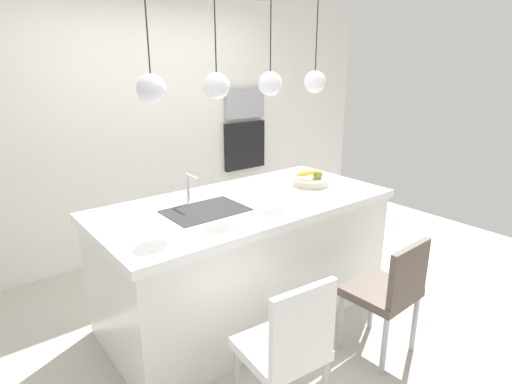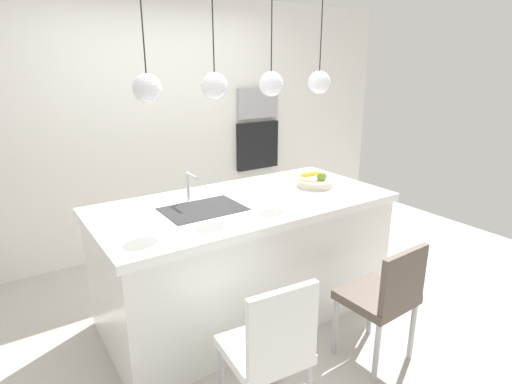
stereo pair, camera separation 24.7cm
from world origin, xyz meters
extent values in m
plane|color=#BCB7AD|center=(0.00, 0.00, 0.00)|extent=(6.60, 6.60, 0.00)
cube|color=silver|center=(0.00, 1.65, 1.30)|extent=(6.00, 0.10, 2.60)
cube|color=white|center=(0.00, 0.00, 0.44)|extent=(2.18, 1.00, 0.89)
cube|color=white|center=(0.00, 0.00, 0.92)|extent=(2.24, 1.06, 0.06)
cube|color=#2D2D30|center=(-0.35, 0.00, 0.94)|extent=(0.56, 0.40, 0.02)
cylinder|color=silver|center=(-0.35, 0.24, 1.06)|extent=(0.02, 0.02, 0.22)
cylinder|color=silver|center=(-0.35, 0.16, 1.16)|extent=(0.02, 0.16, 0.02)
cylinder|color=beige|center=(0.69, -0.01, 0.98)|extent=(0.31, 0.31, 0.06)
sphere|color=olive|center=(0.72, -0.05, 1.04)|extent=(0.08, 0.08, 0.08)
ellipsoid|color=yellow|center=(0.64, 0.00, 1.06)|extent=(0.16, 0.17, 0.08)
cube|color=#9E9EA3|center=(1.17, 1.58, 1.49)|extent=(0.54, 0.08, 0.34)
cube|color=black|center=(1.17, 1.58, 0.99)|extent=(0.56, 0.08, 0.56)
cube|color=white|center=(-0.48, -0.95, 0.44)|extent=(0.46, 0.45, 0.06)
cube|color=white|center=(-0.50, -1.14, 0.69)|extent=(0.40, 0.08, 0.44)
cylinder|color=#B2B2B7|center=(-0.29, -0.79, 0.20)|extent=(0.04, 0.04, 0.41)
cylinder|color=#B2B2B7|center=(-0.64, -0.76, 0.20)|extent=(0.04, 0.04, 0.41)
cube|color=brown|center=(0.43, -0.95, 0.46)|extent=(0.45, 0.43, 0.06)
cube|color=brown|center=(0.44, -1.13, 0.67)|extent=(0.42, 0.06, 0.37)
cylinder|color=#B2B2B7|center=(0.61, -0.77, 0.22)|extent=(0.04, 0.04, 0.43)
cylinder|color=#B2B2B7|center=(0.23, -0.78, 0.22)|extent=(0.04, 0.04, 0.43)
cylinder|color=#B2B2B7|center=(0.62, -1.11, 0.22)|extent=(0.04, 0.04, 0.43)
cylinder|color=#B2B2B7|center=(0.25, -1.13, 0.22)|extent=(0.04, 0.04, 0.43)
sphere|color=silver|center=(-0.69, 0.00, 1.80)|extent=(0.18, 0.18, 0.18)
cylinder|color=black|center=(-0.69, 0.00, 2.18)|extent=(0.01, 0.01, 0.60)
sphere|color=silver|center=(-0.23, 0.00, 1.80)|extent=(0.18, 0.18, 0.18)
cylinder|color=black|center=(-0.23, 0.00, 2.18)|extent=(0.01, 0.01, 0.60)
sphere|color=silver|center=(0.23, 0.00, 1.80)|extent=(0.18, 0.18, 0.18)
cylinder|color=black|center=(0.23, 0.00, 2.18)|extent=(0.01, 0.01, 0.60)
sphere|color=silver|center=(0.69, 0.00, 1.80)|extent=(0.18, 0.18, 0.18)
cylinder|color=black|center=(0.69, 0.00, 2.18)|extent=(0.01, 0.01, 0.60)
camera|label=1|loc=(-1.79, -2.39, 1.95)|focal=29.34mm
camera|label=2|loc=(-1.59, -2.53, 1.95)|focal=29.34mm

